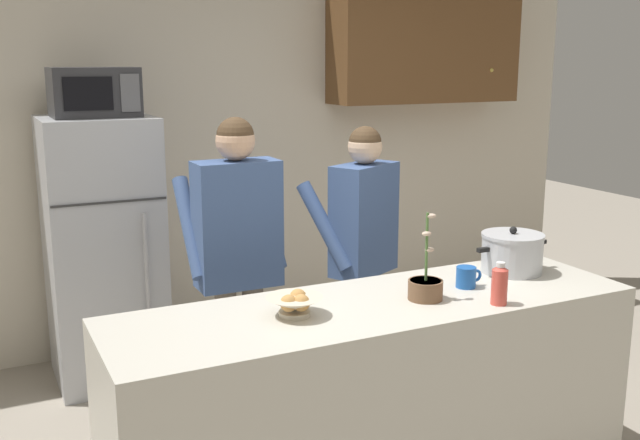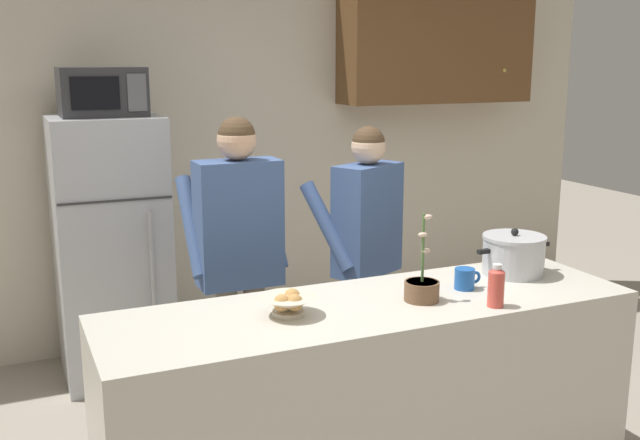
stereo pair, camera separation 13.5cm
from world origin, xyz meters
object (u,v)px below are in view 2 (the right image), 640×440
Objects in this scene: cooking_pot at (513,255)px; bread_bowl at (288,304)px; potted_orchid at (422,288)px; refrigerator at (111,249)px; microwave at (102,92)px; person_near_pot at (239,240)px; person_by_sink at (366,236)px; bottle_near_edge at (496,286)px; coffee_mug at (465,279)px.

bread_bowl is (-1.20, -0.11, -0.05)m from cooking_pot.
potted_orchid is at bearing -5.15° from bread_bowl.
bread_bowl is at bearing -76.78° from refrigerator.
microwave reaches higher than bread_bowl.
person_near_pot reaches higher than person_by_sink.
refrigerator reaches higher than potted_orchid.
microwave is at bearing 121.43° from bottle_near_edge.
bread_bowl is (0.44, -1.85, 0.17)m from refrigerator.
cooking_pot is 0.51m from bottle_near_edge.
bottle_near_edge is at bearing -58.57° from microwave.
refrigerator is 1.15m from person_near_pot.
coffee_mug is (0.80, -0.83, -0.07)m from person_near_pot.
person_by_sink reaches higher than potted_orchid.
person_near_pot is 0.74m from person_by_sink.
coffee_mug is 0.34× the size of potted_orchid.
refrigerator is 12.26× the size of coffee_mug.
refrigerator is 1.91m from bread_bowl.
coffee_mug is 0.56× the size of bread_bowl.
microwave is at bearing 103.37° from bread_bowl.
person_near_pot is at bearing -177.38° from person_by_sink.
person_near_pot is 9.05× the size of bottle_near_edge.
potted_orchid is (0.59, -0.05, 0.01)m from bread_bowl.
bottle_near_edge is (0.83, -0.24, 0.04)m from bread_bowl.
cooking_pot is (1.64, -1.72, -0.73)m from microwave.
microwave is 1.74m from person_by_sink.
refrigerator reaches higher than bottle_near_edge.
microwave is at bearing 118.58° from potted_orchid.
person_near_pot is 12.66× the size of coffee_mug.
person_near_pot reaches higher than cooking_pot.
coffee_mug is (1.29, -1.82, -0.78)m from microwave.
microwave is at bearing 116.36° from person_near_pot.
person_by_sink reaches higher than bottle_near_edge.
coffee_mug is 0.71× the size of bottle_near_edge.
microwave reaches higher than bottle_near_edge.
cooking_pot is at bearing -46.74° from refrigerator.
refrigerator is at bearing 118.30° from potted_orchid.
microwave is 2.48m from cooking_pot.
person_near_pot is at bearing -63.64° from microwave.
potted_orchid is (-0.21, -0.92, -0.00)m from person_by_sink.
person_by_sink reaches higher than bread_bowl.
refrigerator is 1.58m from person_by_sink.
microwave is 2.06× the size of bread_bowl.
bottle_near_edge is (-0.37, -0.36, -0.01)m from cooking_pot.
cooking_pot is at bearing -61.91° from person_by_sink.
bread_bowl is at bearing -174.59° from cooking_pot.
refrigerator is at bearing 90.07° from microwave.
person_by_sink is at bearing -37.91° from microwave.
cooking_pot is 2.24× the size of bottle_near_edge.
refrigerator is 8.76× the size of bottle_near_edge.
bottle_near_edge reaches higher than coffee_mug.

